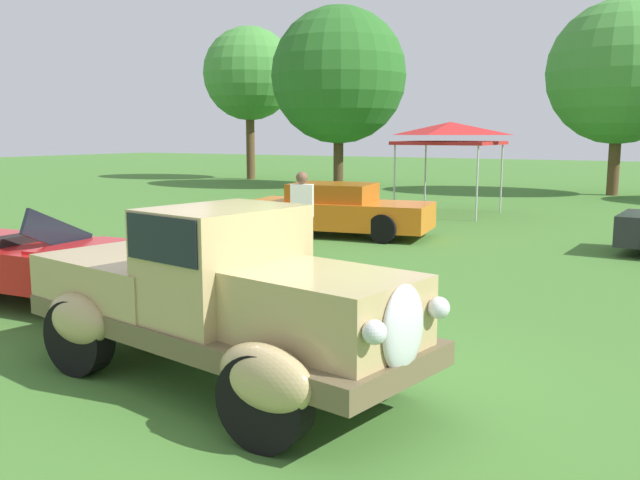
# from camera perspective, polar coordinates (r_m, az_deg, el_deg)

# --- Properties ---
(ground_plane) EXTENTS (120.00, 120.00, 0.00)m
(ground_plane) POSITION_cam_1_polar(r_m,az_deg,el_deg) (6.62, -2.18, -12.08)
(ground_plane) COLOR #42752D
(feature_pickup_truck) EXTENTS (4.52, 2.38, 1.70)m
(feature_pickup_truck) POSITION_cam_1_polar(r_m,az_deg,el_deg) (6.53, -8.47, -4.52)
(feature_pickup_truck) COLOR brown
(feature_pickup_truck) RESTS_ON ground_plane
(neighbor_convertible) EXTENTS (4.32, 2.00, 1.40)m
(neighbor_convertible) POSITION_cam_1_polar(r_m,az_deg,el_deg) (10.31, -21.35, -1.75)
(neighbor_convertible) COLOR red
(neighbor_convertible) RESTS_ON ground_plane
(show_car_orange) EXTENTS (4.44, 2.35, 1.22)m
(show_car_orange) POSITION_cam_1_polar(r_m,az_deg,el_deg) (16.01, 1.50, 2.50)
(show_car_orange) COLOR orange
(show_car_orange) RESTS_ON ground_plane
(spectator_by_row) EXTENTS (0.46, 0.38, 1.69)m
(spectator_by_row) POSITION_cam_1_polar(r_m,az_deg,el_deg) (12.46, -1.50, 2.14)
(spectator_by_row) COLOR #9E998E
(spectator_by_row) RESTS_ON ground_plane
(canopy_tent_left_field) EXTENTS (2.71, 2.71, 2.71)m
(canopy_tent_left_field) POSITION_cam_1_polar(r_m,az_deg,el_deg) (20.61, 10.80, 8.84)
(canopy_tent_left_field) COLOR #B7B7BC
(canopy_tent_left_field) RESTS_ON ground_plane
(treeline_far_left) EXTENTS (4.76, 4.76, 7.81)m
(treeline_far_left) POSITION_cam_1_polar(r_m,az_deg,el_deg) (36.48, -5.90, 13.57)
(treeline_far_left) COLOR brown
(treeline_far_left) RESTS_ON ground_plane
(treeline_mid_left) EXTENTS (5.93, 5.93, 7.86)m
(treeline_mid_left) POSITION_cam_1_polar(r_m,az_deg,el_deg) (30.79, 1.57, 13.52)
(treeline_mid_left) COLOR #47331E
(treeline_mid_left) RESTS_ON ground_plane
(treeline_center) EXTENTS (5.43, 5.43, 7.39)m
(treeline_center) POSITION_cam_1_polar(r_m,az_deg,el_deg) (29.03, 23.68, 12.65)
(treeline_center) COLOR brown
(treeline_center) RESTS_ON ground_plane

